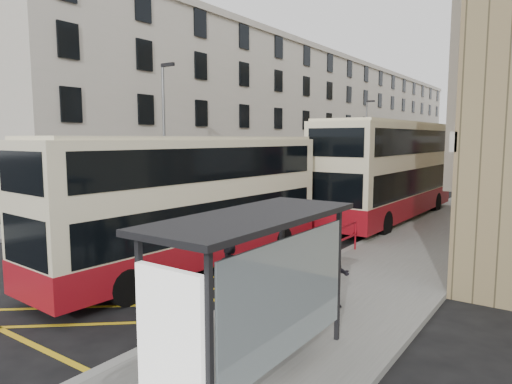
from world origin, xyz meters
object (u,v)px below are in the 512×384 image
Objects in this scene: double_decker_front at (193,202)px; car_dark at (446,161)px; double_decker_rear at (390,171)px; pedestrian_mid at (333,275)px; pedestrian_far at (230,279)px; bus_shelter at (248,263)px; street_lamp_far at (367,133)px; car_silver at (428,164)px; white_van at (362,171)px; car_red at (508,163)px; street_lamp_near at (165,128)px.

car_dark is at bearing 99.02° from double_decker_front.
car_dark is (-8.44, 50.66, -1.75)m from double_decker_rear.
pedestrian_mid is 2.43m from pedestrian_far.
bus_shelter is 68.31m from car_dark.
pedestrian_far is 65.92m from car_dark.
street_lamp_far reaches higher than pedestrian_mid.
double_decker_rear is at bearing -59.39° from car_silver.
bus_shelter reaches higher than white_van.
street_lamp_near is at bearing 72.93° from car_red.
street_lamp_far is 0.76× the size of double_decker_front.
car_silver is at bearing 101.67° from bus_shelter.
pedestrian_mid is (-0.33, 3.85, -1.22)m from bus_shelter.
pedestrian_mid reaches higher than car_silver.
white_van is (-11.55, 36.49, -0.25)m from pedestrian_far.
car_dark reaches higher than car_silver.
car_red is at bearing -84.13° from pedestrian_far.
white_van is at bearing 88.56° from pedestrian_mid.
street_lamp_far is 38.82m from double_decker_front.
pedestrian_mid is at bearing -88.66° from car_dark.
car_red is (-3.14, 63.41, -1.36)m from bus_shelter.
double_decker_front is at bearing -39.93° from street_lamp_near.
double_decker_rear reaches higher than pedestrian_mid.
pedestrian_far is at bearing -155.53° from pedestrian_mid.
bus_shelter is 0.35× the size of double_decker_rear.
pedestrian_mid reaches higher than car_red.
pedestrian_far is (12.70, -10.31, -3.67)m from street_lamp_near.
pedestrian_far is 0.32× the size of white_van.
street_lamp_far is 4.89× the size of pedestrian_far.
car_dark is (-9.79, 65.19, -0.24)m from pedestrian_far.
car_silver reaches higher than white_van.
street_lamp_far reaches higher than pedestrian_far.
street_lamp_near reaches higher than car_dark.
pedestrian_mid is at bearing 88.40° from car_red.
car_red is (10.40, 24.84, 0.07)m from white_van.
street_lamp_far is 5.22× the size of pedestrian_mid.
white_van is (-13.21, 34.72, -0.20)m from pedestrian_mid.
double_decker_rear is (-3.34, 16.61, 0.34)m from bus_shelter.
car_red is at bearing 90.98° from double_decker_front.
white_van is at bearing -67.64° from pedestrian_far.
street_lamp_near reaches higher than pedestrian_far.
white_van is at bearing 109.35° from bus_shelter.
white_van is at bearing 87.48° from street_lamp_near.
street_lamp_near is 16.77m from pedestrian_far.
pedestrian_far reaches higher than car_red.
street_lamp_near reaches higher than double_decker_rear.
street_lamp_far is at bearing 56.90° from car_red.
double_decker_rear reaches higher than pedestrian_far.
double_decker_front reaches higher than pedestrian_mid.
car_red reaches higher than car_silver.
double_decker_rear is at bearing -89.44° from car_dark.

